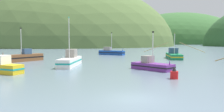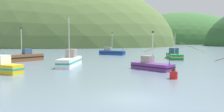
% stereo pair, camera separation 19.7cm
% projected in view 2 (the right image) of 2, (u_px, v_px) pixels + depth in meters
% --- Properties ---
extents(ground_plane, '(600.00, 600.00, 0.00)m').
position_uv_depth(ground_plane, '(133.00, 99.00, 15.99)').
color(ground_plane, slate).
extents(hill_mid_right, '(176.92, 141.54, 97.40)m').
position_uv_depth(hill_mid_right, '(61.00, 45.00, 177.15)').
color(hill_mid_right, '#516B38').
rests_on(hill_mid_right, ground).
extents(hill_far_center, '(218.31, 174.65, 37.68)m').
position_uv_depth(hill_far_center, '(22.00, 45.00, 196.16)').
color(hill_far_center, '#47703D').
rests_on(hill_far_center, ground).
extents(hill_mid_left, '(150.08, 120.07, 73.83)m').
position_uv_depth(hill_mid_left, '(179.00, 44.00, 267.45)').
color(hill_mid_left, '#386633').
rests_on(hill_mid_left, ground).
extents(fishing_boat_green, '(13.88, 9.52, 5.92)m').
position_uv_depth(fishing_boat_green, '(174.00, 55.00, 50.93)').
color(fishing_boat_green, '#197A47').
rests_on(fishing_boat_green, ground).
extents(fishing_boat_yellow, '(6.85, 3.85, 7.66)m').
position_uv_depth(fishing_boat_yellow, '(0.00, 67.00, 28.49)').
color(fishing_boat_yellow, gold).
rests_on(fishing_boat_yellow, ground).
extents(fishing_boat_brown, '(5.96, 8.24, 6.68)m').
position_uv_depth(fishing_boat_brown, '(23.00, 57.00, 44.05)').
color(fishing_boat_brown, brown).
rests_on(fishing_boat_brown, ground).
extents(fishing_boat_blue, '(7.87, 4.93, 6.43)m').
position_uv_depth(fishing_boat_blue, '(112.00, 52.00, 63.78)').
color(fishing_boat_blue, '#19479E').
rests_on(fishing_boat_blue, ground).
extents(fishing_boat_white, '(2.34, 8.99, 7.97)m').
position_uv_depth(fishing_boat_white, '(70.00, 60.00, 36.58)').
color(fishing_boat_white, white).
rests_on(fishing_boat_white, ground).
extents(fishing_boat_purple, '(6.11, 5.87, 5.49)m').
position_uv_depth(fishing_boat_purple, '(152.00, 66.00, 31.65)').
color(fishing_boat_purple, '#6B2D84').
rests_on(fishing_boat_purple, ground).
extents(channel_buoy, '(0.86, 0.86, 1.33)m').
position_uv_depth(channel_buoy, '(174.00, 74.00, 24.20)').
color(channel_buoy, red).
rests_on(channel_buoy, ground).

